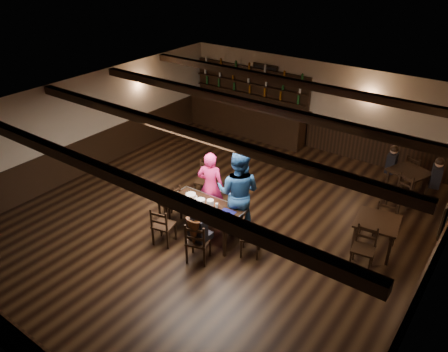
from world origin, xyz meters
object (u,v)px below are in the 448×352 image
Objects in this scene: cake at (191,196)px; bar_counter at (247,113)px; dining_table at (204,208)px; chair_near_left at (162,224)px; woman_pink at (210,186)px; chair_near_right at (197,240)px; man_blue at (238,192)px.

bar_counter is (-1.96, 5.25, -0.07)m from cake.
chair_near_left is (-0.50, -0.83, -0.15)m from dining_table.
bar_counter is (-2.11, 4.72, -0.12)m from woman_pink.
bar_counter is at bearing 110.46° from cake.
man_blue is (0.05, 1.39, 0.45)m from chair_near_right.
bar_counter reaches higher than chair_near_right.
man_blue is at bearing 24.83° from cake.
dining_table is 0.98m from chair_near_left.
chair_near_left is 0.96m from cake.
dining_table is at bearing -65.72° from bar_counter.
dining_table is at bearing -10.94° from cake.
woman_pink is at bearing 74.45° from cake.
woman_pink reaches higher than dining_table.
chair_near_left reaches higher than dining_table.
woman_pink reaches higher than chair_near_left.
chair_near_right reaches higher than dining_table.
cake is at bearing 134.48° from chair_near_right.
bar_counter reaches higher than chair_near_left.
dining_table is at bearing 119.06° from chair_near_right.
chair_near_right is 1.46m from man_blue.
man_blue reaches higher than chair_near_left.
chair_near_right is 1.68m from woman_pink.
chair_near_right is 0.47× the size of man_blue.
bar_counter reaches higher than woman_pink.
chair_near_left reaches higher than cake.
cake is (-0.97, -0.45, -0.21)m from man_blue.
cake is (-0.92, 0.94, 0.24)m from chair_near_right.
cake is at bearing 169.06° from dining_table.
chair_near_right reaches higher than cake.
chair_near_right is 0.56× the size of woman_pink.
dining_table is 1.03× the size of woman_pink.
chair_near_left is 0.21× the size of bar_counter.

